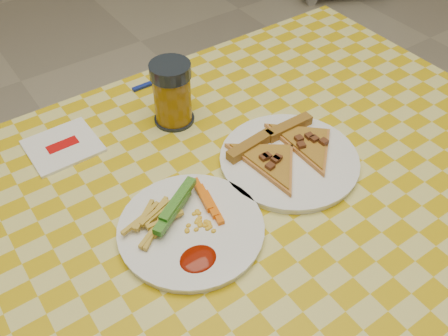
{
  "coord_description": "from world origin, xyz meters",
  "views": [
    {
      "loc": [
        -0.36,
        -0.49,
        1.41
      ],
      "look_at": [
        0.01,
        0.05,
        0.78
      ],
      "focal_mm": 40.0,
      "sensor_mm": 36.0,
      "label": 1
    }
  ],
  "objects_px": {
    "table": "(232,221)",
    "plate_left": "(191,230)",
    "plate_right": "(289,161)",
    "drink_glass": "(172,94)"
  },
  "relations": [
    {
      "from": "table",
      "to": "plate_right",
      "type": "distance_m",
      "value": 0.16
    },
    {
      "from": "table",
      "to": "plate_left",
      "type": "distance_m",
      "value": 0.14
    },
    {
      "from": "plate_right",
      "to": "drink_glass",
      "type": "xyz_separation_m",
      "value": [
        -0.11,
        0.24,
        0.06
      ]
    },
    {
      "from": "plate_left",
      "to": "plate_right",
      "type": "xyz_separation_m",
      "value": [
        0.24,
        0.03,
        0.0
      ]
    },
    {
      "from": "drink_glass",
      "to": "plate_left",
      "type": "bearing_deg",
      "value": -115.61
    },
    {
      "from": "table",
      "to": "drink_glass",
      "type": "bearing_deg",
      "value": 84.25
    },
    {
      "from": "table",
      "to": "plate_left",
      "type": "bearing_deg",
      "value": -164.89
    },
    {
      "from": "table",
      "to": "plate_left",
      "type": "height_order",
      "value": "plate_left"
    },
    {
      "from": "table",
      "to": "drink_glass",
      "type": "distance_m",
      "value": 0.28
    },
    {
      "from": "plate_left",
      "to": "drink_glass",
      "type": "bearing_deg",
      "value": 64.39
    }
  ]
}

